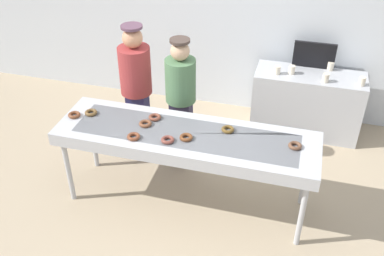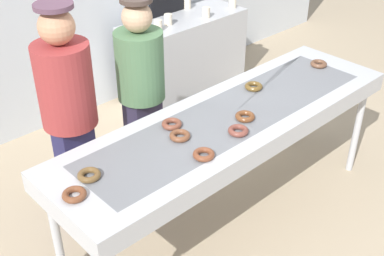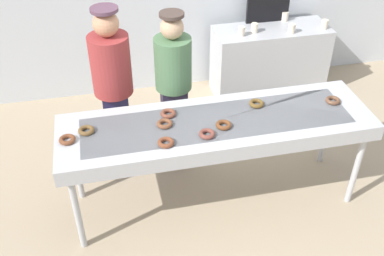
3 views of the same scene
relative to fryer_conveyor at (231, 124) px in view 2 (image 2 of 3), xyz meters
The scene contains 19 objects.
ground_plane 0.85m from the fryer_conveyor, ahead, with size 16.00×16.00×0.00m, color tan.
fryer_conveyor is the anchor object (origin of this frame).
chocolate_donut_0 1.08m from the fryer_conveyor, behind, with size 0.13×0.13×0.04m, color brown.
chocolate_donut_1 0.45m from the fryer_conveyor, behind, with size 0.13×0.13×0.04m, color brown.
chocolate_donut_2 0.24m from the fryer_conveyor, 126.43° to the right, with size 0.13×0.13×0.04m, color brown.
chocolate_donut_3 0.44m from the fryer_conveyor, 20.86° to the left, with size 0.13×0.13×0.04m, color brown.
chocolate_donut_4 0.43m from the fryer_conveyor, 156.68° to the left, with size 0.13×0.13×0.04m, color brown.
chocolate_donut_5 0.13m from the fryer_conveyor, 72.40° to the right, with size 0.13×0.13×0.04m, color brown.
chocolate_donut_6 1.23m from the fryer_conveyor, behind, with size 0.13×0.13×0.04m, color brown.
chocolate_donut_7 1.08m from the fryer_conveyor, ahead, with size 0.13×0.13×0.04m, color brown.
chocolate_donut_8 0.53m from the fryer_conveyor, 155.33° to the right, with size 0.13×0.13×0.04m, color brown.
worker_baker 1.09m from the fryer_conveyor, 138.41° to the left, with size 0.37×0.37×1.70m.
worker_assistant 0.71m from the fryer_conveyor, 110.72° to the left, with size 0.34×0.34×1.63m.
prep_counter 2.14m from the fryer_conveyor, 56.57° to the left, with size 1.39×0.53×0.86m, color #B7BABF.
paper_cup_0 1.81m from the fryer_conveyor, 66.12° to the left, with size 0.08×0.08×0.11m, color beige.
paper_cup_1 2.38m from the fryer_conveyor, 54.55° to the left, with size 0.08×0.08×0.11m, color beige.
paper_cup_2 2.08m from the fryer_conveyor, 50.26° to the left, with size 0.08×0.08×0.11m, color beige.
paper_cup_3 2.39m from the fryer_conveyor, 42.79° to the left, with size 0.08×0.08×0.11m, color beige.
paper_cup_4 1.94m from the fryer_conveyor, 61.98° to the left, with size 0.08×0.08×0.11m, color beige.
Camera 2 is at (-2.16, -1.92, 2.63)m, focal length 46.64 mm.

